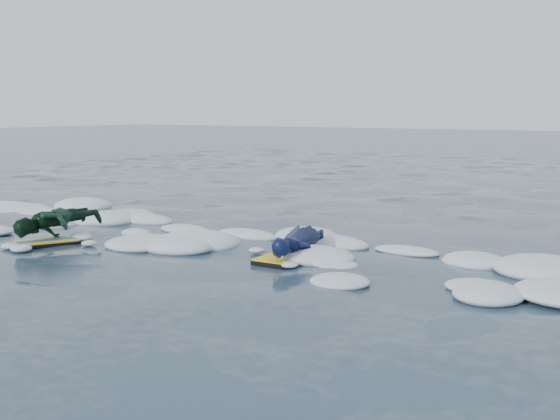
{
  "coord_description": "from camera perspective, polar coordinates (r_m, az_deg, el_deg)",
  "views": [
    {
      "loc": [
        6.01,
        -6.92,
        1.91
      ],
      "look_at": [
        0.34,
        1.6,
        0.45
      ],
      "focal_mm": 45.0,
      "sensor_mm": 36.0,
      "label": 1
    }
  ],
  "objects": [
    {
      "name": "ground",
      "position": [
        9.37,
        -7.19,
        -3.69
      ],
      "size": [
        120.0,
        120.0,
        0.0
      ],
      "primitive_type": "plane",
      "color": "#1A343F",
      "rests_on": "ground"
    },
    {
      "name": "prone_child_unit",
      "position": [
        10.63,
        -17.66,
        -1.19
      ],
      "size": [
        0.79,
        1.36,
        0.5
      ],
      "rotation": [
        0.0,
        0.0,
        1.13
      ],
      "color": "black",
      "rests_on": "ground"
    },
    {
      "name": "foam_band",
      "position": [
        10.15,
        -3.38,
        -2.72
      ],
      "size": [
        12.0,
        3.1,
        0.3
      ],
      "primitive_type": null,
      "color": "white",
      "rests_on": "ground"
    },
    {
      "name": "prone_woman_unit",
      "position": [
        9.14,
        1.3,
        -2.73
      ],
      "size": [
        0.85,
        1.51,
        0.37
      ],
      "rotation": [
        0.0,
        0.0,
        1.63
      ],
      "color": "black",
      "rests_on": "ground"
    }
  ]
}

